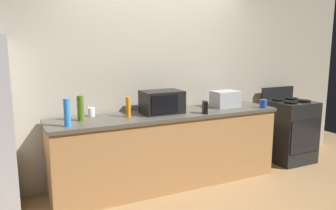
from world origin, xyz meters
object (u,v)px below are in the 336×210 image
object	(u,v)px
toaster_oven	(225,99)
cordless_phone	(205,107)
bottle_dish_soap	(128,107)
mug_blue	(263,104)
mug_white	(91,112)
microwave	(162,102)
bottle_olive_oil	(80,108)
bottle_spray_cleaner	(67,113)
stove_range	(289,130)

from	to	relation	value
toaster_oven	cordless_phone	world-z (taller)	toaster_oven
bottle_dish_soap	mug_blue	distance (m)	1.79
bottle_dish_soap	mug_white	distance (m)	0.44
microwave	bottle_olive_oil	size ratio (longest dim) A/B	1.74
cordless_phone	toaster_oven	bearing A→B (deg)	49.40
mug_white	toaster_oven	bearing A→B (deg)	-5.65
toaster_oven	bottle_spray_cleaner	world-z (taller)	bottle_spray_cleaner
cordless_phone	stove_range	bearing A→B (deg)	27.73
bottle_dish_soap	bottle_spray_cleaner	xyz separation A→B (m)	(-0.70, -0.17, 0.03)
stove_range	toaster_oven	size ratio (longest dim) A/B	3.18
bottle_olive_oil	mug_white	size ratio (longest dim) A/B	2.78
microwave	cordless_phone	size ratio (longest dim) A/B	3.20
toaster_oven	mug_blue	distance (m)	0.49
microwave	toaster_oven	world-z (taller)	microwave
bottle_olive_oil	mug_white	distance (m)	0.26
microwave	bottle_spray_cleaner	world-z (taller)	bottle_spray_cleaner
microwave	mug_blue	bearing A→B (deg)	-11.61
bottle_olive_oil	mug_white	world-z (taller)	bottle_olive_oil
stove_range	microwave	size ratio (longest dim) A/B	2.25
stove_range	bottle_spray_cleaner	distance (m)	3.26
bottle_dish_soap	mug_blue	size ratio (longest dim) A/B	2.10
microwave	cordless_phone	xyz separation A→B (m)	(0.45, -0.25, -0.06)
toaster_oven	bottle_olive_oil	bearing A→B (deg)	-179.59
stove_range	mug_white	world-z (taller)	stove_range
bottle_spray_cleaner	mug_blue	distance (m)	2.47
cordless_phone	mug_blue	xyz separation A→B (m)	(0.88, -0.02, -0.02)
stove_range	mug_blue	distance (m)	0.91
mug_blue	mug_white	xyz separation A→B (m)	(-2.14, 0.46, -0.01)
bottle_dish_soap	mug_blue	world-z (taller)	bottle_dish_soap
microwave	toaster_oven	size ratio (longest dim) A/B	1.41
stove_range	mug_blue	xyz separation A→B (m)	(-0.73, -0.23, 0.49)
bottle_olive_oil	bottle_dish_soap	bearing A→B (deg)	-4.37
toaster_oven	mug_blue	world-z (taller)	toaster_oven
mug_blue	toaster_oven	bearing A→B (deg)	144.42
stove_range	bottle_dish_soap	bearing A→B (deg)	179.85
bottle_olive_oil	mug_blue	bearing A→B (deg)	-6.75
bottle_dish_soap	bottle_olive_oil	size ratio (longest dim) A/B	0.84
stove_range	mug_white	size ratio (longest dim) A/B	10.91
mug_blue	mug_white	bearing A→B (deg)	167.93
toaster_oven	bottle_olive_oil	xyz separation A→B (m)	(-1.90, -0.01, 0.03)
bottle_spray_cleaner	bottle_olive_oil	bearing A→B (deg)	50.10
mug_blue	mug_white	distance (m)	2.19
bottle_dish_soap	mug_blue	bearing A→B (deg)	-7.46
toaster_oven	cordless_phone	xyz separation A→B (m)	(-0.48, -0.27, -0.03)
cordless_phone	mug_blue	bearing A→B (deg)	19.19
microwave	bottle_spray_cleaner	size ratio (longest dim) A/B	1.69
bottle_olive_oil	mug_blue	world-z (taller)	bottle_olive_oil
stove_range	cordless_phone	bearing A→B (deg)	-172.69
toaster_oven	cordless_phone	bearing A→B (deg)	-151.02
bottle_olive_oil	stove_range	bearing A→B (deg)	-0.88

